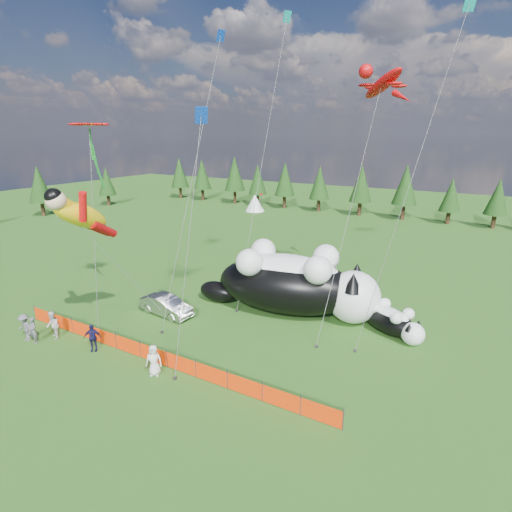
{
  "coord_description": "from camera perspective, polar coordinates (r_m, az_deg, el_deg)",
  "views": [
    {
      "loc": [
        14.84,
        -17.41,
        12.42
      ],
      "look_at": [
        2.67,
        4.0,
        4.86
      ],
      "focal_mm": 28.0,
      "sensor_mm": 36.0,
      "label": 1
    }
  ],
  "objects": [
    {
      "name": "spectator_c",
      "position": [
        25.98,
        -22.33,
        -10.74
      ],
      "size": [
        1.11,
        1.01,
        1.71
      ],
      "primitive_type": "imported",
      "rotation": [
        0.0,
        0.0,
        0.64
      ],
      "color": "#17153C",
      "rests_on": "ground"
    },
    {
      "name": "spectator_e",
      "position": [
        22.59,
        -14.39,
        -14.24
      ],
      "size": [
        1.02,
        0.9,
        1.76
      ],
      "primitive_type": "imported",
      "rotation": [
        0.0,
        0.0,
        0.49
      ],
      "color": "silver",
      "rests_on": "ground"
    },
    {
      "name": "spectator_b",
      "position": [
        28.38,
        -27.05,
        -8.83
      ],
      "size": [
        1.04,
        0.91,
        1.84
      ],
      "primitive_type": "imported",
      "rotation": [
        0.0,
        0.0,
        -0.53
      ],
      "color": "silver",
      "rests_on": "ground"
    },
    {
      "name": "spectator_a",
      "position": [
        28.4,
        -29.23,
        -9.29
      ],
      "size": [
        0.67,
        0.48,
        1.72
      ],
      "primitive_type": "imported",
      "rotation": [
        0.0,
        0.0,
        -0.11
      ],
      "color": "#55565A",
      "rests_on": "ground"
    },
    {
      "name": "safety_fence",
      "position": [
        23.87,
        -14.43,
        -13.47
      ],
      "size": [
        22.06,
        0.06,
        1.1
      ],
      "color": "#262626",
      "rests_on": "ground"
    },
    {
      "name": "spectator_d",
      "position": [
        28.97,
        -30.12,
        -8.84
      ],
      "size": [
        1.17,
        0.62,
        1.79
      ],
      "primitive_type": "imported",
      "rotation": [
        0.0,
        0.0,
        -0.02
      ],
      "color": "#55565A",
      "rests_on": "ground"
    },
    {
      "name": "diamond_kite_d",
      "position": [
        33.18,
        4.08,
        29.23
      ],
      "size": [
        0.82,
        7.69,
        21.77
      ],
      "color": "#0C9694",
      "rests_on": "ground"
    },
    {
      "name": "gecko_kite",
      "position": [
        30.27,
        17.67,
        22.37
      ],
      "size": [
        6.26,
        12.05,
        17.82
      ],
      "color": "red",
      "rests_on": "ground"
    },
    {
      "name": "diamond_kite_a",
      "position": [
        29.8,
        -5.55,
        26.9
      ],
      "size": [
        0.56,
        7.93,
        19.94
      ],
      "color": "#0B36AD",
      "rests_on": "ground"
    },
    {
      "name": "diamond_kite_b",
      "position": [
        27.67,
        27.58,
        27.62
      ],
      "size": [
        3.78,
        6.47,
        20.45
      ],
      "color": "#0C9694",
      "rests_on": "ground"
    },
    {
      "name": "festival_tents",
      "position": [
        58.58,
        25.38,
        4.58
      ],
      "size": [
        50.0,
        3.2,
        2.8
      ],
      "primitive_type": null,
      "color": "white",
      "rests_on": "ground"
    },
    {
      "name": "cat_large",
      "position": [
        28.46,
        5.5,
        -3.77
      ],
      "size": [
        13.52,
        6.39,
        4.9
      ],
      "rotation": [
        0.0,
        0.0,
        0.17
      ],
      "color": "black",
      "rests_on": "ground"
    },
    {
      "name": "superhero_kite",
      "position": [
        25.44,
        -23.75,
        5.37
      ],
      "size": [
        4.31,
        6.78,
        10.5
      ],
      "color": "yellow",
      "rests_on": "ground"
    },
    {
      "name": "cat_small",
      "position": [
        27.4,
        18.82,
        -8.73
      ],
      "size": [
        4.92,
        3.56,
        1.93
      ],
      "rotation": [
        0.0,
        0.0,
        -0.5
      ],
      "color": "black",
      "rests_on": "ground"
    },
    {
      "name": "ground",
      "position": [
        26.03,
        -9.72,
        -11.7
      ],
      "size": [
        160.0,
        160.0,
        0.0
      ],
      "primitive_type": "plane",
      "color": "#133B0A",
      "rests_on": "ground"
    },
    {
      "name": "car",
      "position": [
        29.36,
        -12.69,
        -6.91
      ],
      "size": [
        4.33,
        1.88,
        1.38
      ],
      "primitive_type": "imported",
      "rotation": [
        0.0,
        0.0,
        1.47
      ],
      "color": "#A2A1A6",
      "rests_on": "ground"
    },
    {
      "name": "tree_line",
      "position": [
        64.7,
        16.3,
        8.92
      ],
      "size": [
        90.0,
        4.0,
        8.0
      ],
      "primitive_type": null,
      "color": "black",
      "rests_on": "ground"
    },
    {
      "name": "flower_kite",
      "position": [
        28.79,
        -22.73,
        16.63
      ],
      "size": [
        3.8,
        4.49,
        13.36
      ],
      "color": "red",
      "rests_on": "ground"
    },
    {
      "name": "diamond_kite_c",
      "position": [
        20.06,
        -7.97,
        17.93
      ],
      "size": [
        1.16,
        2.89,
        14.06
      ],
      "color": "#0B36AD",
      "rests_on": "ground"
    }
  ]
}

